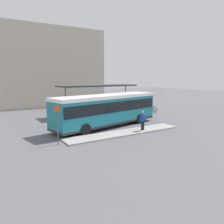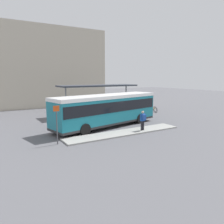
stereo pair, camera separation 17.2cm
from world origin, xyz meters
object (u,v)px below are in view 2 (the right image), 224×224
bicycle_black (144,108)px  bicycle_red (153,109)px  bicycle_yellow (154,110)px  pedestrian_waiting (143,119)px  bicycle_green (147,108)px  city_bus (107,108)px  platform_sign (57,123)px  potted_planter_near_shelter (117,111)px

bicycle_black → bicycle_red: bearing=23.0°
bicycle_yellow → bicycle_red: bearing=-28.1°
pedestrian_waiting → bicycle_green: pedestrian_waiting is taller
bicycle_yellow → bicycle_red: 0.81m
city_bus → bicycle_black: (9.79, 6.33, -1.46)m
city_bus → bicycle_red: (10.21, 4.96, -1.44)m
city_bus → bicycle_yellow: (9.78, 4.28, -1.46)m
pedestrian_waiting → bicycle_yellow: size_ratio=1.05×
pedestrian_waiting → bicycle_yellow: bearing=-45.4°
bicycle_yellow → platform_sign: 17.32m
city_bus → bicycle_green: (9.85, 5.65, -1.45)m
bicycle_yellow → bicycle_green: size_ratio=0.99×
pedestrian_waiting → bicycle_black: bearing=-38.7°
city_bus → platform_sign: 6.62m
bicycle_red → platform_sign: bearing=-61.8°
city_bus → bicycle_yellow: bearing=12.0°
city_bus → pedestrian_waiting: 3.82m
bicycle_red → bicycle_yellow: bearing=-30.9°
city_bus → bicycle_black: size_ratio=7.02×
potted_planter_near_shelter → pedestrian_waiting: bearing=-104.9°
platform_sign → bicycle_red: bearing=26.5°
bicycle_green → pedestrian_waiting: bearing=146.6°
city_bus → bicycle_red: 11.45m
pedestrian_waiting → bicycle_green: (8.14, 8.99, -0.75)m
city_bus → pedestrian_waiting: (1.71, -3.34, -0.71)m
platform_sign → bicycle_yellow: bearing=25.2°
pedestrian_waiting → bicycle_yellow: pedestrian_waiting is taller
city_bus → bicycle_red: city_bus is taller
pedestrian_waiting → potted_planter_near_shelter: 7.62m
bicycle_yellow → platform_sign: bearing=119.5°
bicycle_green → bicycle_black: (-0.06, 0.68, -0.01)m
bicycle_yellow → bicycle_green: 1.37m
city_bus → bicycle_red: bearing=14.2°
bicycle_black → potted_planter_near_shelter: size_ratio=1.27×
bicycle_green → bicycle_black: 0.69m
city_bus → potted_planter_near_shelter: city_bus is taller
bicycle_yellow → bicycle_black: 2.05m
bicycle_yellow → bicycle_black: bicycle_yellow is taller
platform_sign → potted_planter_near_shelter: bearing=36.6°
potted_planter_near_shelter → city_bus: bearing=-132.5°
bicycle_yellow → bicycle_red: bicycle_red is taller
city_bus → platform_sign: (-5.86, -3.06, -0.26)m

